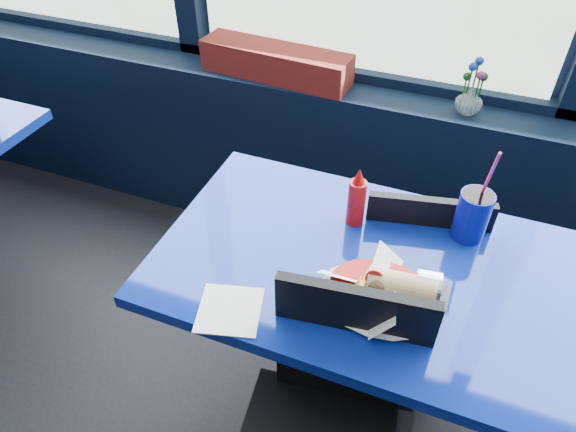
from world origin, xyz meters
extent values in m
cube|color=black|center=(0.00, 2.87, 0.40)|extent=(5.00, 0.26, 0.80)
cube|color=black|center=(0.00, 2.95, 0.81)|extent=(4.80, 0.08, 0.06)
cylinder|color=black|center=(0.30, 2.00, 0.01)|extent=(0.44, 0.44, 0.03)
cylinder|color=black|center=(0.30, 2.00, 0.34)|extent=(0.12, 0.12, 0.68)
cube|color=navy|center=(0.30, 2.00, 0.73)|extent=(1.20, 0.70, 0.04)
cube|color=black|center=(0.30, 1.78, 0.67)|extent=(0.38, 0.08, 0.44)
cylinder|color=black|center=(0.08, 1.74, 0.20)|extent=(0.02, 0.02, 0.41)
cube|color=black|center=(0.44, 2.40, 0.41)|extent=(0.45, 0.45, 0.04)
cube|color=black|center=(0.40, 2.22, 0.63)|extent=(0.36, 0.10, 0.42)
cylinder|color=black|center=(0.56, 2.59, 0.19)|extent=(0.02, 0.02, 0.39)
cylinder|color=black|center=(0.63, 2.27, 0.19)|extent=(0.02, 0.02, 0.39)
cylinder|color=black|center=(0.24, 2.53, 0.19)|extent=(0.02, 0.02, 0.39)
cylinder|color=black|center=(0.31, 2.21, 0.19)|extent=(0.02, 0.02, 0.39)
cube|color=maroon|center=(-0.34, 2.84, 0.86)|extent=(0.63, 0.20, 0.12)
imported|color=silver|center=(0.43, 2.83, 0.85)|extent=(0.12, 0.12, 0.10)
cylinder|color=#1E5919|center=(0.41, 2.83, 0.88)|extent=(0.01, 0.01, 0.16)
sphere|color=#1E44AF|center=(0.41, 2.83, 0.98)|extent=(0.03, 0.03, 0.03)
cylinder|color=#1E5919|center=(0.44, 2.82, 0.87)|extent=(0.01, 0.01, 0.14)
sphere|color=#C33972|center=(0.44, 2.82, 0.96)|extent=(0.03, 0.03, 0.03)
cylinder|color=#1E5919|center=(0.43, 2.84, 0.89)|extent=(0.01, 0.01, 0.18)
sphere|color=#1E44AF|center=(0.43, 2.84, 0.99)|extent=(0.03, 0.03, 0.03)
cylinder|color=#1E5919|center=(0.40, 2.84, 0.86)|extent=(0.01, 0.01, 0.12)
sphere|color=#1E5919|center=(0.40, 2.84, 0.93)|extent=(0.03, 0.03, 0.03)
cylinder|color=#1E5919|center=(0.45, 2.83, 0.87)|extent=(0.01, 0.01, 0.13)
sphere|color=#1E5919|center=(0.45, 2.83, 0.95)|extent=(0.03, 0.03, 0.03)
cylinder|color=#AA0D0B|center=(0.34, 1.88, 0.77)|extent=(0.33, 0.33, 0.05)
cylinder|color=white|center=(0.34, 1.88, 0.76)|extent=(0.31, 0.31, 0.00)
cylinder|color=silver|center=(0.44, 1.92, 0.81)|extent=(0.07, 0.09, 0.09)
sphere|color=#522E1C|center=(0.33, 1.87, 0.81)|extent=(0.06, 0.06, 0.06)
cylinder|color=#AD1912|center=(0.32, 1.88, 0.84)|extent=(0.05, 0.05, 0.01)
cylinder|color=#AA0D0B|center=(0.19, 2.15, 0.82)|extent=(0.05, 0.05, 0.15)
cone|color=#AA0D0B|center=(0.19, 2.15, 0.92)|extent=(0.03, 0.03, 0.05)
cylinder|color=navy|center=(0.51, 2.21, 0.82)|extent=(0.09, 0.09, 0.15)
cylinder|color=black|center=(0.51, 2.21, 0.90)|extent=(0.09, 0.09, 0.01)
cylinder|color=#FF3590|center=(0.52, 2.21, 0.96)|extent=(0.02, 0.07, 0.21)
cube|color=white|center=(0.00, 1.72, 0.75)|extent=(0.19, 0.19, 0.00)
camera|label=1|loc=(0.42, 1.03, 1.77)|focal=32.00mm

